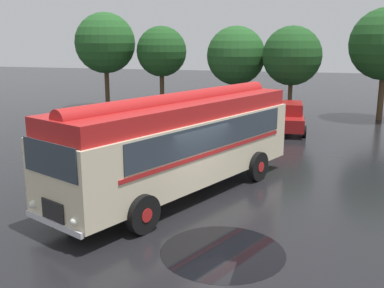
# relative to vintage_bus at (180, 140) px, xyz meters

# --- Properties ---
(ground_plane) EXTENTS (120.00, 120.00, 0.00)m
(ground_plane) POSITION_rel_vintage_bus_xyz_m (0.71, -0.93, -1.89)
(ground_plane) COLOR black
(vintage_bus) EXTENTS (6.37, 10.20, 3.49)m
(vintage_bus) POSITION_rel_vintage_bus_xyz_m (0.00, 0.00, 0.00)
(vintage_bus) COLOR beige
(vintage_bus) RESTS_ON ground
(car_near_left) EXTENTS (2.06, 4.25, 1.66)m
(car_near_left) POSITION_rel_vintage_bus_xyz_m (-2.85, 11.14, -1.05)
(car_near_left) COLOR maroon
(car_near_left) RESTS_ON ground
(car_mid_left) EXTENTS (2.04, 4.24, 1.66)m
(car_mid_left) POSITION_rel_vintage_bus_xyz_m (0.15, 11.43, -1.05)
(car_mid_left) COLOR navy
(car_mid_left) RESTS_ON ground
(car_mid_right) EXTENTS (2.14, 4.29, 1.66)m
(car_mid_right) POSITION_rel_vintage_bus_xyz_m (2.95, 11.60, -1.05)
(car_mid_right) COLOR maroon
(car_mid_right) RESTS_ON ground
(tree_far_left) EXTENTS (4.43, 4.43, 7.07)m
(tree_far_left) POSITION_rel_vintage_bus_xyz_m (-10.65, 17.06, 2.95)
(tree_far_left) COLOR #4C3823
(tree_far_left) RESTS_ON ground
(tree_left_of_centre) EXTENTS (3.60, 3.60, 6.07)m
(tree_left_of_centre) POSITION_rel_vintage_bus_xyz_m (-6.54, 17.25, 2.35)
(tree_left_of_centre) COLOR #4C3823
(tree_left_of_centre) RESTS_ON ground
(tree_centre) EXTENTS (4.09, 4.09, 6.05)m
(tree_centre) POSITION_rel_vintage_bus_xyz_m (-1.20, 17.62, 2.12)
(tree_centre) COLOR #4C3823
(tree_centre) RESTS_ON ground
(tree_right_of_centre) EXTENTS (3.86, 3.86, 6.01)m
(tree_right_of_centre) POSITION_rel_vintage_bus_xyz_m (2.88, 16.46, 2.18)
(tree_right_of_centre) COLOR #4C3823
(tree_right_of_centre) RESTS_ON ground
(puddle_patch) EXTENTS (3.13, 3.13, 0.01)m
(puddle_patch) POSITION_rel_vintage_bus_xyz_m (2.23, -3.90, -1.89)
(puddle_patch) COLOR black
(puddle_patch) RESTS_ON ground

